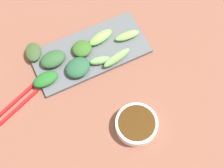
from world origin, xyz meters
TOP-DOWN VIEW (x-y plane):
  - tabletop at (0.00, 0.00)m, footprint 2.10×2.10m
  - sauce_bowl at (-0.17, -0.04)m, footprint 0.11×0.11m
  - serving_plate at (0.09, -0.02)m, footprint 0.15×0.34m
  - broccoli_leafy_0 at (0.10, 0.00)m, footprint 0.07×0.07m
  - broccoli_leafy_1 at (0.05, 0.03)m, footprint 0.07×0.08m
  - broccoli_stalk_2 at (0.04, -0.03)m, footprint 0.04×0.07m
  - broccoli_leafy_3 at (0.15, 0.13)m, footprint 0.07×0.06m
  - broccoli_leafy_4 at (0.05, 0.13)m, footprint 0.04×0.07m
  - broccoli_stalk_5 at (0.11, -0.06)m, footprint 0.05×0.08m
  - broccoli_leafy_6 at (0.10, 0.09)m, footprint 0.05×0.08m
  - broccoli_stalk_7 at (0.03, -0.08)m, footprint 0.04×0.09m
  - broccoli_stalk_8 at (0.08, -0.14)m, footprint 0.03×0.08m
  - chopsticks at (0.01, 0.27)m, footprint 0.11×0.22m

SIDE VIEW (x-z plane):
  - tabletop at x=0.00m, z-range 0.00..0.02m
  - chopsticks at x=0.01m, z-range 0.02..0.03m
  - serving_plate at x=0.09m, z-range 0.02..0.03m
  - sauce_bowl at x=-0.17m, z-range 0.02..0.06m
  - broccoli_leafy_3 at x=0.15m, z-range 0.03..0.05m
  - broccoli_stalk_8 at x=0.08m, z-range 0.03..0.05m
  - broccoli_leafy_4 at x=0.05m, z-range 0.03..0.05m
  - broccoli_stalk_2 at x=0.04m, z-range 0.03..0.05m
  - broccoli_leafy_0 at x=0.10m, z-range 0.03..0.06m
  - broccoli_stalk_5 at x=0.11m, z-range 0.03..0.06m
  - broccoli_leafy_1 at x=0.05m, z-range 0.03..0.06m
  - broccoli_leafy_6 at x=0.10m, z-range 0.03..0.06m
  - broccoli_stalk_7 at x=0.03m, z-range 0.03..0.06m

